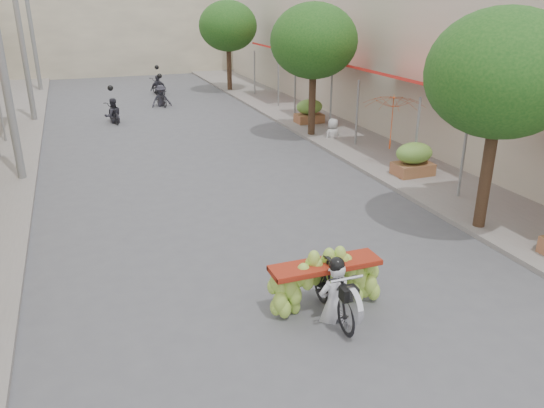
{
  "coord_description": "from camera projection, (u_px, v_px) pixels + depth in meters",
  "views": [
    {
      "loc": [
        -3.57,
        -5.46,
        5.39
      ],
      "look_at": [
        0.25,
        4.8,
        1.1
      ],
      "focal_mm": 35.0,
      "sensor_mm": 36.0,
      "label": 1
    }
  ],
  "objects": [
    {
      "name": "ground",
      "position": [
        369.0,
        385.0,
        7.89
      ],
      "size": [
        120.0,
        120.0,
        0.0
      ],
      "primitive_type": "plane",
      "color": "#505055",
      "rests_on": "ground"
    },
    {
      "name": "sidewalk_right",
      "position": [
        335.0,
        127.0,
        23.23
      ],
      "size": [
        4.0,
        60.0,
        0.12
      ],
      "primitive_type": "cube",
      "color": "gray",
      "rests_on": "ground"
    },
    {
      "name": "shophouse_row_right",
      "position": [
        452.0,
        56.0,
        22.91
      ],
      "size": [
        9.77,
        40.0,
        6.0
      ],
      "color": "#BEB29E",
      "rests_on": "ground"
    },
    {
      "name": "far_building",
      "position": [
        115.0,
        24.0,
        39.77
      ],
      "size": [
        20.0,
        6.0,
        7.0
      ],
      "primitive_type": "cube",
      "color": "#BFB397",
      "rests_on": "ground"
    },
    {
      "name": "utility_pole_far",
      "position": [
        20.0,
        30.0,
        22.99
      ],
      "size": [
        0.6,
        0.24,
        8.0
      ],
      "color": "slate",
      "rests_on": "ground"
    },
    {
      "name": "utility_pole_back",
      "position": [
        30.0,
        22.0,
        30.84
      ],
      "size": [
        0.6,
        0.24,
        8.0
      ],
      "color": "slate",
      "rests_on": "ground"
    },
    {
      "name": "street_tree_near",
      "position": [
        502.0,
        74.0,
        11.75
      ],
      "size": [
        3.4,
        3.4,
        5.25
      ],
      "color": "#3A2719",
      "rests_on": "ground"
    },
    {
      "name": "street_tree_mid",
      "position": [
        314.0,
        41.0,
        20.48
      ],
      "size": [
        3.4,
        3.4,
        5.25
      ],
      "color": "#3A2719",
      "rests_on": "ground"
    },
    {
      "name": "street_tree_far",
      "position": [
        228.0,
        26.0,
        30.95
      ],
      "size": [
        3.4,
        3.4,
        5.25
      ],
      "color": "#3A2719",
      "rests_on": "ground"
    },
    {
      "name": "produce_crate_mid",
      "position": [
        414.0,
        157.0,
        16.62
      ],
      "size": [
        1.2,
        0.88,
        1.16
      ],
      "color": "brown",
      "rests_on": "ground"
    },
    {
      "name": "produce_crate_far",
      "position": [
        309.0,
        109.0,
        23.6
      ],
      "size": [
        1.2,
        0.88,
        1.16
      ],
      "color": "brown",
      "rests_on": "ground"
    },
    {
      "name": "banana_motorbike",
      "position": [
        331.0,
        280.0,
        9.41
      ],
      "size": [
        2.2,
        1.92,
        2.07
      ],
      "color": "black",
      "rests_on": "ground"
    },
    {
      "name": "market_umbrella",
      "position": [
        395.0,
        94.0,
        16.81
      ],
      "size": [
        2.5,
        2.5,
        1.81
      ],
      "rotation": [
        0.0,
        0.0,
        -0.31
      ],
      "color": "#B34117",
      "rests_on": "ground"
    },
    {
      "name": "pedestrian",
      "position": [
        333.0,
        118.0,
        21.06
      ],
      "size": [
        0.83,
        0.6,
        1.51
      ],
      "rotation": [
        0.0,
        0.0,
        3.37
      ],
      "color": "silver",
      "rests_on": "ground"
    },
    {
      "name": "bg_motorbike_a",
      "position": [
        112.0,
        106.0,
        24.02
      ],
      "size": [
        0.86,
        1.62,
        1.95
      ],
      "color": "black",
      "rests_on": "ground"
    },
    {
      "name": "bg_motorbike_b",
      "position": [
        161.0,
        90.0,
        27.57
      ],
      "size": [
        1.14,
        1.58,
        1.95
      ],
      "color": "black",
      "rests_on": "ground"
    },
    {
      "name": "bg_motorbike_c",
      "position": [
        158.0,
        81.0,
        31.01
      ],
      "size": [
        1.08,
        1.77,
        1.95
      ],
      "color": "black",
      "rests_on": "ground"
    }
  ]
}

